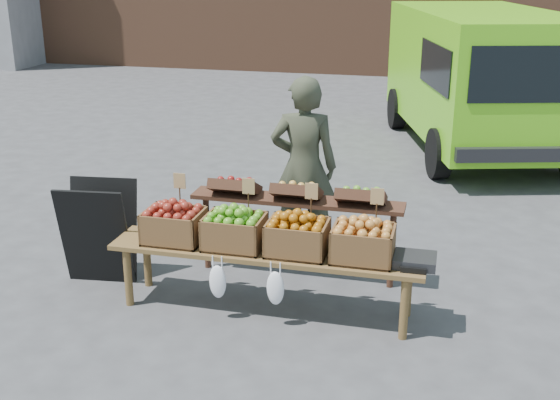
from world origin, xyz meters
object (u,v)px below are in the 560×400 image
(vendor, at_px, (304,167))
(delivery_van, at_px, (479,82))
(chalkboard_sign, at_px, (99,232))
(crate_russet_pears, at_px, (234,232))
(display_bench, at_px, (266,280))
(crate_green_apples, at_px, (363,244))
(crate_golden_apples, at_px, (174,226))
(crate_red_apples, at_px, (297,238))
(weighing_scale, at_px, (415,260))
(back_table, at_px, (297,226))

(vendor, bearing_deg, delivery_van, -118.39)
(chalkboard_sign, xyz_separation_m, crate_russet_pears, (1.39, -0.20, 0.22))
(display_bench, distance_m, crate_green_apples, 0.93)
(crate_golden_apples, bearing_deg, vendor, 56.83)
(crate_russet_pears, bearing_deg, display_bench, 0.00)
(crate_red_apples, relative_size, weighing_scale, 1.47)
(vendor, height_order, crate_red_apples, vendor)
(crate_golden_apples, relative_size, crate_green_apples, 1.00)
(vendor, relative_size, crate_red_apples, 3.70)
(back_table, relative_size, crate_golden_apples, 4.20)
(chalkboard_sign, bearing_deg, weighing_scale, -10.57)
(vendor, distance_m, back_table, 0.73)
(crate_russet_pears, bearing_deg, weighing_scale, 0.00)
(crate_russet_pears, distance_m, weighing_scale, 1.53)
(weighing_scale, bearing_deg, vendor, 132.47)
(delivery_van, bearing_deg, crate_russet_pears, -125.07)
(chalkboard_sign, height_order, crate_russet_pears, chalkboard_sign)
(delivery_van, height_order, crate_russet_pears, delivery_van)
(chalkboard_sign, bearing_deg, vendor, 26.67)
(delivery_van, bearing_deg, crate_green_apples, -115.26)
(chalkboard_sign, bearing_deg, delivery_van, 52.50)
(back_table, distance_m, crate_golden_apples, 1.19)
(back_table, xyz_separation_m, weighing_scale, (1.14, -0.72, 0.09))
(delivery_van, distance_m, weighing_scale, 6.06)
(delivery_van, xyz_separation_m, weighing_scale, (-0.55, -6.02, -0.47))
(delivery_van, distance_m, display_bench, 6.33)
(delivery_van, relative_size, weighing_scale, 14.16)
(crate_green_apples, bearing_deg, chalkboard_sign, 175.45)
(display_bench, bearing_deg, crate_red_apples, 0.00)
(crate_green_apples, height_order, weighing_scale, crate_green_apples)
(display_bench, xyz_separation_m, weighing_scale, (1.25, 0.00, 0.33))
(display_bench, relative_size, crate_russet_pears, 5.40)
(chalkboard_sign, bearing_deg, crate_russet_pears, -14.78)
(back_table, distance_m, crate_red_apples, 0.76)
(crate_golden_apples, height_order, weighing_scale, crate_golden_apples)
(chalkboard_sign, xyz_separation_m, crate_red_apples, (1.94, -0.20, 0.22))
(crate_russet_pears, bearing_deg, back_table, 62.13)
(display_bench, bearing_deg, chalkboard_sign, 173.21)
(back_table, relative_size, weighing_scale, 6.18)
(crate_golden_apples, bearing_deg, crate_red_apples, 0.00)
(crate_russet_pears, relative_size, weighing_scale, 1.47)
(back_table, bearing_deg, display_bench, -98.36)
(display_bench, xyz_separation_m, crate_green_apples, (0.82, 0.00, 0.42))
(back_table, relative_size, display_bench, 0.78)
(display_bench, bearing_deg, crate_russet_pears, 180.00)
(vendor, height_order, crate_green_apples, vendor)
(back_table, distance_m, crate_green_apples, 1.04)
(chalkboard_sign, height_order, crate_golden_apples, chalkboard_sign)
(vendor, xyz_separation_m, display_bench, (-0.04, -1.32, -0.64))
(chalkboard_sign, distance_m, display_bench, 1.69)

